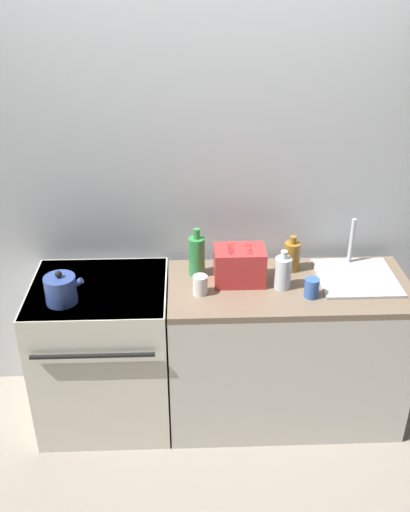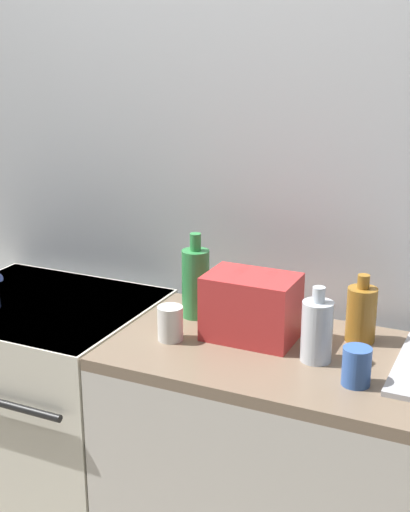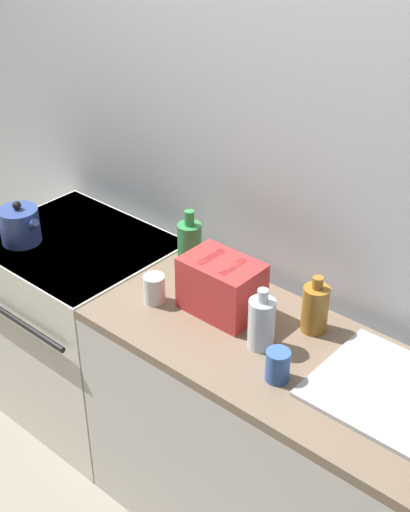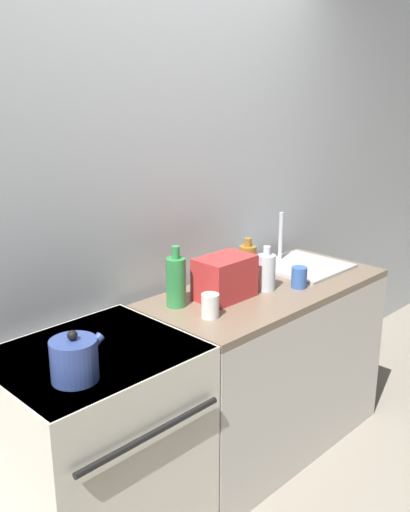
% 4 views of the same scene
% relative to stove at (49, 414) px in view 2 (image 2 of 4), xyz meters
% --- Properties ---
extents(wall_back, '(8.00, 0.05, 2.60)m').
position_rel_stove_xyz_m(wall_back, '(0.56, 0.37, 0.85)').
color(wall_back, silver).
rests_on(wall_back, ground_plane).
extents(stove, '(0.73, 0.66, 0.88)m').
position_rel_stove_xyz_m(stove, '(0.00, 0.00, 0.00)').
color(stove, silver).
rests_on(stove, ground_plane).
extents(counter_block, '(1.31, 0.59, 0.88)m').
position_rel_stove_xyz_m(counter_block, '(1.03, -0.02, -0.01)').
color(counter_block, silver).
rests_on(counter_block, ground_plane).
extents(toaster, '(0.27, 0.18, 0.20)m').
position_rel_stove_xyz_m(toaster, '(0.76, 0.03, 0.53)').
color(toaster, red).
rests_on(toaster, counter_block).
extents(bottle_clear, '(0.09, 0.09, 0.22)m').
position_rel_stove_xyz_m(bottle_clear, '(0.98, -0.04, 0.52)').
color(bottle_clear, silver).
rests_on(bottle_clear, counter_block).
extents(bottle_green, '(0.09, 0.09, 0.28)m').
position_rel_stove_xyz_m(bottle_green, '(0.53, 0.12, 0.55)').
color(bottle_green, '#338C47').
rests_on(bottle_green, counter_block).
extents(bottle_amber, '(0.09, 0.09, 0.21)m').
position_rel_stove_xyz_m(bottle_amber, '(1.06, 0.15, 0.52)').
color(bottle_amber, '#9E6B23').
rests_on(bottle_amber, counter_block).
extents(cup_white, '(0.08, 0.08, 0.10)m').
position_rel_stove_xyz_m(cup_white, '(0.54, -0.08, 0.48)').
color(cup_white, white).
rests_on(cup_white, counter_block).
extents(cup_blue, '(0.08, 0.08, 0.10)m').
position_rel_stove_xyz_m(cup_blue, '(1.11, -0.13, 0.48)').
color(cup_blue, '#3860B2').
rests_on(cup_blue, counter_block).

